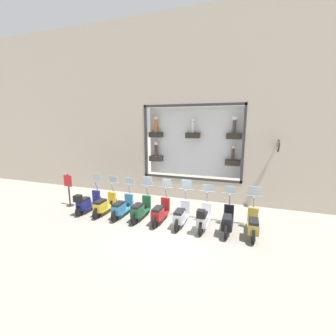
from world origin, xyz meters
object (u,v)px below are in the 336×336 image
Objects in this scene: scooter_green_5 at (140,209)px; scooter_white_2 at (203,218)px; scooter_silver_3 at (181,215)px; shop_sign_post at (69,189)px; scooter_olive_0 at (253,225)px; scooter_navy_8 at (87,202)px; scooter_black_1 at (227,221)px; scooter_red_4 at (160,212)px; scooter_teal_6 at (122,207)px; scooter_yellow_7 at (104,205)px.

scooter_white_2 is at bearing -91.42° from scooter_green_5.
shop_sign_post is (0.31, 5.76, 0.42)m from scooter_silver_3.
scooter_olive_0 is 1.00× the size of scooter_navy_8.
scooter_black_1 is 1.00× the size of scooter_white_2.
scooter_olive_0 is at bearing -89.93° from scooter_black_1.
scooter_red_4 is at bearing -90.15° from scooter_green_5.
scooter_silver_3 reaches higher than scooter_red_4.
scooter_teal_6 is (-0.00, 1.78, -0.01)m from scooter_red_4.
scooter_silver_3 is 1.00× the size of scooter_green_5.
scooter_silver_3 is (0.06, 0.89, -0.04)m from scooter_white_2.
scooter_olive_0 is 1.78m from scooter_white_2.
scooter_silver_3 reaches higher than scooter_olive_0.
scooter_silver_3 is 4.44m from scooter_navy_8.
scooter_white_2 is 1.00× the size of scooter_silver_3.
scooter_navy_8 is (-0.06, 0.89, 0.04)m from scooter_yellow_7.
scooter_olive_0 is 1.00× the size of scooter_red_4.
scooter_teal_6 is at bearing 90.10° from scooter_silver_3.
scooter_white_2 is 1.00× the size of scooter_red_4.
scooter_teal_6 is 3.15m from shop_sign_post.
scooter_white_2 is (-0.06, 1.78, 0.04)m from scooter_olive_0.
scooter_green_5 reaches higher than scooter_olive_0.
scooter_red_4 reaches higher than scooter_black_1.
scooter_black_1 is 0.89m from scooter_white_2.
scooter_green_5 is 1.78m from scooter_yellow_7.
scooter_black_1 is at bearing -85.99° from scooter_white_2.
scooter_teal_6 is (-0.00, 4.44, -0.01)m from scooter_black_1.
scooter_yellow_7 is 0.89m from scooter_navy_8.
scooter_black_1 is at bearing 90.07° from scooter_olive_0.
scooter_white_2 is at bearing 92.04° from scooter_olive_0.
scooter_yellow_7 is (-0.00, 5.33, -0.01)m from scooter_black_1.
scooter_yellow_7 reaches higher than scooter_teal_6.
scooter_green_5 is (0.00, 1.78, 0.01)m from scooter_silver_3.
scooter_red_4 is 4.90m from shop_sign_post.
scooter_silver_3 is (0.00, 2.66, -0.00)m from scooter_olive_0.
scooter_teal_6 is at bearing -95.88° from shop_sign_post.
scooter_navy_8 is (-0.07, 6.21, 0.03)m from scooter_black_1.
scooter_yellow_7 reaches higher than scooter_white_2.
shop_sign_post is (0.32, 7.54, 0.41)m from scooter_black_1.
scooter_red_4 is at bearing -88.92° from scooter_navy_8.
scooter_silver_3 is at bearing -90.00° from scooter_red_4.
scooter_black_1 is 1.78m from scooter_silver_3.
scooter_navy_8 is 1.43m from shop_sign_post.
scooter_white_2 is 1.13× the size of shop_sign_post.
scooter_green_5 reaches higher than scooter_navy_8.
scooter_silver_3 is 1.78m from scooter_green_5.
scooter_silver_3 is at bearing -89.93° from scooter_yellow_7.
scooter_olive_0 is 1.13× the size of shop_sign_post.
shop_sign_post is (0.31, 4.88, 0.41)m from scooter_red_4.
scooter_navy_8 reaches higher than scooter_teal_6.
scooter_black_1 is at bearing -92.40° from shop_sign_post.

